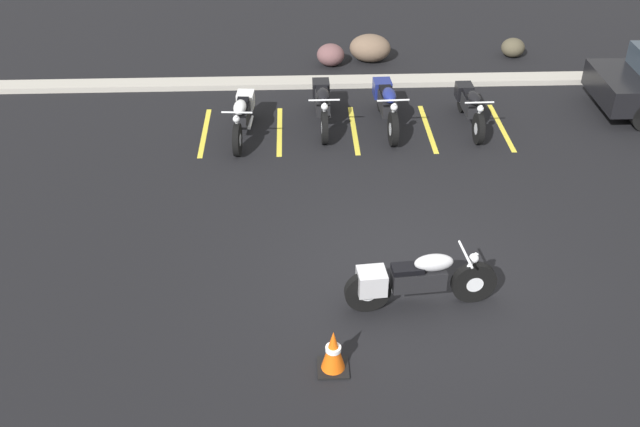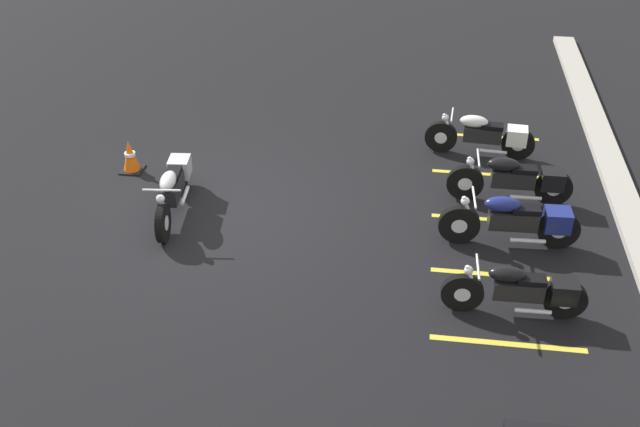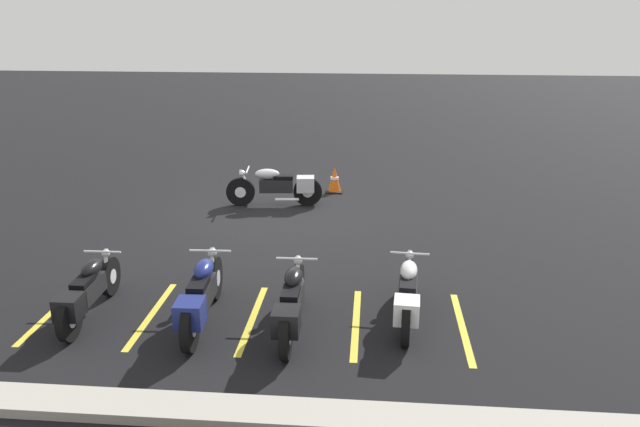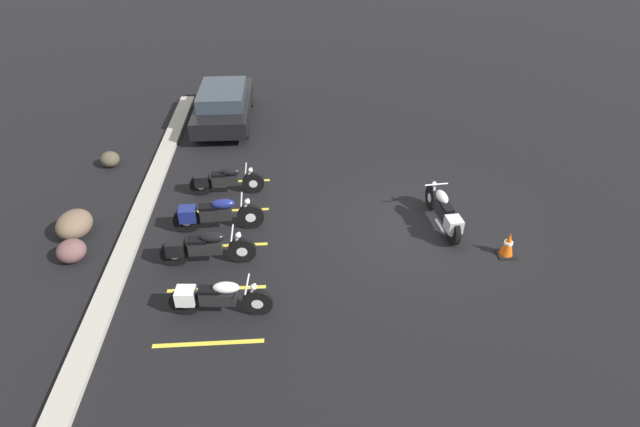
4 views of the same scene
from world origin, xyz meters
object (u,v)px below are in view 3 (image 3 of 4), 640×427
Objects in this scene: traffic_cone at (335,180)px; parked_bike_3 at (87,292)px; motorcycle_silver_featured at (279,186)px; parked_bike_0 at (407,295)px; parked_bike_2 at (201,296)px; parked_bike_1 at (292,303)px.

parked_bike_3 is at bearing 65.31° from traffic_cone.
motorcycle_silver_featured reaches higher than parked_bike_3.
parked_bike_0 is 0.93× the size of parked_bike_2.
parked_bike_1 is 1.06× the size of parked_bike_3.
parked_bike_0 is at bearing -85.52° from parked_bike_2.
motorcycle_silver_featured is at bearing 9.59° from parked_bike_1.
parked_bike_0 is at bearing -87.65° from parked_bike_3.
traffic_cone is at bearing 16.70° from parked_bike_0.
motorcycle_silver_featured is 5.92m from parked_bike_0.
parked_bike_2 is at bearing 82.04° from motorcycle_silver_featured.
parked_bike_2 reaches higher than parked_bike_3.
parked_bike_3 is 7.46m from traffic_cone.
parked_bike_1 is (1.59, 0.44, 0.01)m from parked_bike_0.
parked_bike_2 is 1.10× the size of parked_bike_3.
motorcycle_silver_featured is at bearing 45.26° from traffic_cone.
traffic_cone is (-1.44, -6.84, -0.17)m from parked_bike_2.
traffic_cone is at bearing -1.80° from parked_bike_1.
parked_bike_3 is at bearing 85.50° from parked_bike_2.
parked_bike_0 is 0.97× the size of parked_bike_1.
parked_bike_1 is (-1.03, 5.75, -0.00)m from motorcycle_silver_featured.
parked_bike_2 reaches higher than traffic_cone.
motorcycle_silver_featured is 5.91m from parked_bike_3.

